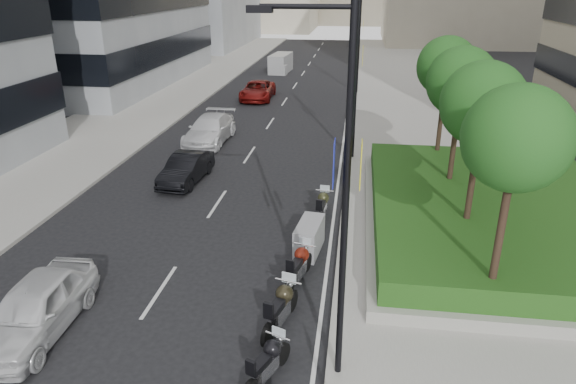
% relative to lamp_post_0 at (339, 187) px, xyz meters
% --- Properties ---
extents(sidewalk_right, '(10.00, 100.00, 0.15)m').
position_rel_lamp_post_0_xyz_m(sidewalk_right, '(4.86, 29.00, -4.99)').
color(sidewalk_right, '#9E9B93').
rests_on(sidewalk_right, ground).
extents(sidewalk_left, '(8.00, 100.00, 0.15)m').
position_rel_lamp_post_0_xyz_m(sidewalk_left, '(-16.14, 29.00, -4.99)').
color(sidewalk_left, '#9E9B93').
rests_on(sidewalk_left, ground).
extents(lane_edge, '(0.12, 100.00, 0.01)m').
position_rel_lamp_post_0_xyz_m(lane_edge, '(-0.44, 29.00, -5.06)').
color(lane_edge, silver).
rests_on(lane_edge, ground).
extents(lane_centre, '(0.12, 100.00, 0.01)m').
position_rel_lamp_post_0_xyz_m(lane_centre, '(-5.64, 29.00, -5.06)').
color(lane_centre, silver).
rests_on(lane_centre, ground).
extents(planter, '(10.00, 14.00, 0.40)m').
position_rel_lamp_post_0_xyz_m(planter, '(5.86, 9.00, -4.72)').
color(planter, '#9F9E94').
rests_on(planter, sidewalk_right).
extents(hedge, '(9.40, 13.40, 0.80)m').
position_rel_lamp_post_0_xyz_m(hedge, '(5.86, 9.00, -4.12)').
color(hedge, '#274E16').
rests_on(hedge, planter).
extents(tree_0, '(2.80, 2.80, 6.30)m').
position_rel_lamp_post_0_xyz_m(tree_0, '(4.36, 3.00, 0.36)').
color(tree_0, '#332319').
rests_on(tree_0, planter).
extents(tree_1, '(2.80, 2.80, 6.30)m').
position_rel_lamp_post_0_xyz_m(tree_1, '(4.36, 7.00, 0.36)').
color(tree_1, '#332319').
rests_on(tree_1, planter).
extents(tree_2, '(2.80, 2.80, 6.30)m').
position_rel_lamp_post_0_xyz_m(tree_2, '(4.36, 11.00, 0.36)').
color(tree_2, '#332319').
rests_on(tree_2, planter).
extents(tree_3, '(2.80, 2.80, 6.30)m').
position_rel_lamp_post_0_xyz_m(tree_3, '(4.36, 15.00, 0.36)').
color(tree_3, '#332319').
rests_on(tree_3, planter).
extents(lamp_post_0, '(2.34, 0.45, 9.00)m').
position_rel_lamp_post_0_xyz_m(lamp_post_0, '(0.00, 0.00, 0.00)').
color(lamp_post_0, black).
rests_on(lamp_post_0, ground).
extents(lamp_post_1, '(2.34, 0.45, 9.00)m').
position_rel_lamp_post_0_xyz_m(lamp_post_1, '(0.00, 17.00, 0.00)').
color(lamp_post_1, black).
rests_on(lamp_post_1, ground).
extents(lamp_post_2, '(2.34, 0.45, 9.00)m').
position_rel_lamp_post_0_xyz_m(lamp_post_2, '(0.00, 35.00, 0.00)').
color(lamp_post_2, black).
rests_on(lamp_post_2, ground).
extents(motorcycle_2, '(0.98, 1.97, 1.04)m').
position_rel_lamp_post_0_xyz_m(motorcycle_2, '(-1.54, -0.41, -4.51)').
color(motorcycle_2, black).
rests_on(motorcycle_2, ground).
extents(motorcycle_3, '(0.91, 2.36, 1.20)m').
position_rel_lamp_post_0_xyz_m(motorcycle_3, '(-1.54, 1.77, -4.43)').
color(motorcycle_3, black).
rests_on(motorcycle_3, ground).
extents(motorcycle_4, '(0.84, 2.24, 1.14)m').
position_rel_lamp_post_0_xyz_m(motorcycle_4, '(-1.31, 4.16, -4.46)').
color(motorcycle_4, black).
rests_on(motorcycle_4, ground).
extents(motorcycle_5, '(1.00, 2.02, 1.16)m').
position_rel_lamp_post_0_xyz_m(motorcycle_5, '(-1.18, 6.21, -4.49)').
color(motorcycle_5, black).
rests_on(motorcycle_5, ground).
extents(motorcycle_6, '(0.74, 2.21, 1.10)m').
position_rel_lamp_post_0_xyz_m(motorcycle_6, '(-0.92, 9.03, -4.48)').
color(motorcycle_6, black).
rests_on(motorcycle_6, ground).
extents(car_a, '(1.94, 4.62, 1.56)m').
position_rel_lamp_post_0_xyz_m(car_a, '(-8.23, 0.61, -4.28)').
color(car_a, silver).
rests_on(car_a, ground).
extents(car_b, '(1.75, 4.28, 1.38)m').
position_rel_lamp_post_0_xyz_m(car_b, '(-7.81, 12.40, -4.38)').
color(car_b, black).
rests_on(car_b, ground).
extents(car_c, '(2.36, 5.54, 1.59)m').
position_rel_lamp_post_0_xyz_m(car_c, '(-8.50, 19.04, -4.27)').
color(car_c, white).
rests_on(car_c, ground).
extents(car_d, '(2.61, 5.41, 1.49)m').
position_rel_lamp_post_0_xyz_m(car_d, '(-7.98, 31.54, -4.32)').
color(car_d, maroon).
rests_on(car_d, ground).
extents(delivery_van, '(2.11, 4.69, 1.91)m').
position_rel_lamp_post_0_xyz_m(delivery_van, '(-8.13, 45.26, -4.17)').
color(delivery_van, '#AEAFB0').
rests_on(delivery_van, ground).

